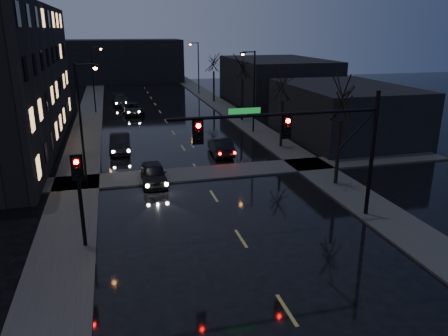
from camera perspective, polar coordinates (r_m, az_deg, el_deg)
sidewalk_left at (r=47.03m, az=-17.49°, el=4.70°), size 3.00×140.00×0.12m
sidewalk_right at (r=49.05m, az=2.79°, el=6.02°), size 3.00×140.00×0.12m
sidewalk_cross at (r=31.54m, az=-3.19°, el=-0.68°), size 40.00×3.00×0.12m
commercial_right_near at (r=43.21m, az=15.41°, el=7.10°), size 10.00×14.00×5.00m
commercial_right_far at (r=63.50m, az=6.81°, el=11.29°), size 12.00×18.00×6.00m
far_block at (r=89.12m, az=-12.96°, el=13.45°), size 22.00×10.00×8.00m
signal_mast at (r=22.65m, az=11.06°, el=4.27°), size 11.11×0.41×7.00m
signal_pole_left at (r=21.15m, az=-18.38°, el=-2.55°), size 0.35×0.41×4.53m
tree_near at (r=28.86m, az=15.28°, el=9.57°), size 3.52×3.52×8.08m
tree_mid_a at (r=37.86m, az=7.76°, el=11.24°), size 3.30×3.30×7.58m
tree_mid_b at (r=49.08m, az=2.44°, el=13.76°), size 3.74×3.74×8.59m
tree_far at (r=62.62m, az=-1.36°, el=14.13°), size 3.43×3.43×7.88m
streetlight_l_near at (r=29.41m, az=-17.90°, el=6.62°), size 1.53×0.28×8.00m
streetlight_l_far at (r=56.15m, az=-16.57°, el=11.68°), size 1.53×0.28×8.00m
streetlight_r_mid at (r=43.31m, az=3.68°, el=10.76°), size 1.53×0.28×8.00m
streetlight_r_far at (r=70.35m, az=-3.54°, el=13.45°), size 1.53×0.28×8.00m
oncoming_car_a at (r=29.78m, az=-9.21°, el=-0.74°), size 1.66×4.07×1.38m
oncoming_car_b at (r=38.01m, az=-13.42°, el=3.16°), size 1.84×4.68×1.52m
oncoming_car_c at (r=54.85m, az=-11.82°, el=7.60°), size 2.75×5.19×1.39m
oncoming_car_d at (r=61.83m, az=-13.35°, el=8.65°), size 2.32×5.15×1.46m
lead_car at (r=36.25m, az=-0.44°, el=2.89°), size 1.72×4.45×1.45m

